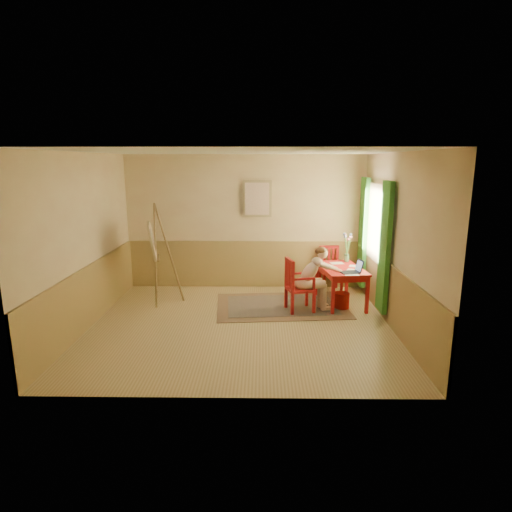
{
  "coord_description": "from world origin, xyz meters",
  "views": [
    {
      "loc": [
        0.35,
        -6.67,
        2.65
      ],
      "look_at": [
        0.25,
        0.55,
        1.05
      ],
      "focal_mm": 29.9,
      "sensor_mm": 36.0,
      "label": 1
    }
  ],
  "objects_px": {
    "chair_left": "(297,285)",
    "laptop": "(353,270)",
    "table": "(341,272)",
    "figure": "(314,276)",
    "chair_back": "(330,269)",
    "easel": "(154,245)"
  },
  "relations": [
    {
      "from": "table",
      "to": "figure",
      "type": "xyz_separation_m",
      "value": [
        -0.56,
        -0.36,
        0.02
      ]
    },
    {
      "from": "chair_left",
      "to": "laptop",
      "type": "xyz_separation_m",
      "value": [
        0.98,
        0.03,
        0.28
      ]
    },
    {
      "from": "chair_left",
      "to": "chair_back",
      "type": "relative_size",
      "value": 1.05
    },
    {
      "from": "table",
      "to": "chair_left",
      "type": "xyz_separation_m",
      "value": [
        -0.85,
        -0.41,
        -0.14
      ]
    },
    {
      "from": "table",
      "to": "easel",
      "type": "relative_size",
      "value": 0.67
    },
    {
      "from": "chair_left",
      "to": "table",
      "type": "bearing_deg",
      "value": 25.97
    },
    {
      "from": "table",
      "to": "chair_back",
      "type": "distance_m",
      "value": 0.91
    },
    {
      "from": "chair_left",
      "to": "laptop",
      "type": "relative_size",
      "value": 2.31
    },
    {
      "from": "chair_left",
      "to": "easel",
      "type": "relative_size",
      "value": 0.51
    },
    {
      "from": "table",
      "to": "figure",
      "type": "height_order",
      "value": "figure"
    },
    {
      "from": "chair_back",
      "to": "figure",
      "type": "height_order",
      "value": "figure"
    },
    {
      "from": "table",
      "to": "laptop",
      "type": "height_order",
      "value": "laptop"
    },
    {
      "from": "chair_back",
      "to": "easel",
      "type": "xyz_separation_m",
      "value": [
        -3.44,
        -0.84,
        0.67
      ]
    },
    {
      "from": "chair_left",
      "to": "laptop",
      "type": "bearing_deg",
      "value": 1.82
    },
    {
      "from": "table",
      "to": "chair_left",
      "type": "bearing_deg",
      "value": -154.03
    },
    {
      "from": "laptop",
      "to": "easel",
      "type": "distance_m",
      "value": 3.68
    },
    {
      "from": "laptop",
      "to": "easel",
      "type": "bearing_deg",
      "value": 173.24
    },
    {
      "from": "chair_left",
      "to": "easel",
      "type": "distance_m",
      "value": 2.77
    },
    {
      "from": "table",
      "to": "figure",
      "type": "bearing_deg",
      "value": -147.31
    },
    {
      "from": "chair_back",
      "to": "figure",
      "type": "distance_m",
      "value": 1.36
    },
    {
      "from": "table",
      "to": "figure",
      "type": "distance_m",
      "value": 0.66
    },
    {
      "from": "chair_left",
      "to": "laptop",
      "type": "height_order",
      "value": "chair_left"
    }
  ]
}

